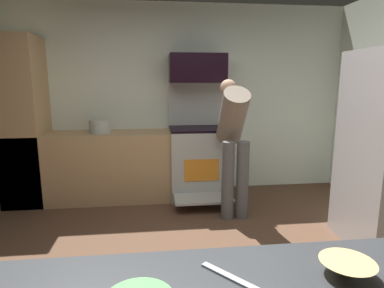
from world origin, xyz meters
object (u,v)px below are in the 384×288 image
object	(u,v)px
microwave	(197,68)
stock_pot	(100,126)
mixing_bowl_large	(347,268)
person_cook	(233,136)
oven_range	(198,159)

from	to	relation	value
microwave	stock_pot	world-z (taller)	microwave
mixing_bowl_large	stock_pot	xyz separation A→B (m)	(-1.33, 3.31, 0.06)
person_cook	mixing_bowl_large	distance (m)	2.66
mixing_bowl_large	stock_pot	distance (m)	3.57
oven_range	person_cook	xyz separation A→B (m)	(0.32, -0.65, 0.43)
mixing_bowl_large	stock_pot	world-z (taller)	stock_pot
oven_range	person_cook	bearing A→B (deg)	-64.26
microwave	stock_pot	bearing A→B (deg)	-176.42
microwave	stock_pot	size ratio (longest dim) A/B	2.66
oven_range	stock_pot	size ratio (longest dim) A/B	5.54
microwave	person_cook	distance (m)	1.13
oven_range	microwave	distance (m)	1.22
oven_range	mixing_bowl_large	world-z (taller)	oven_range
microwave	mixing_bowl_large	bearing A→B (deg)	-89.13
stock_pot	person_cook	bearing A→B (deg)	-22.68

